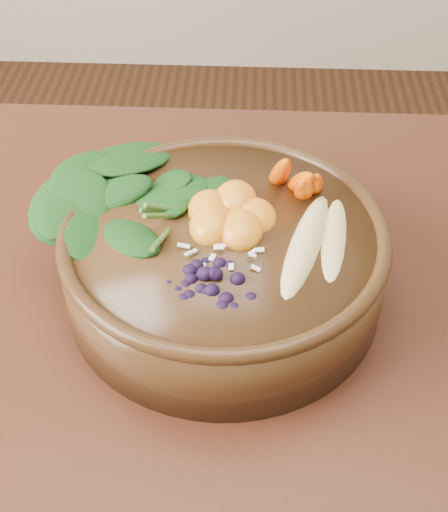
% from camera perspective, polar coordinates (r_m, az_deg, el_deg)
% --- Properties ---
extents(dining_table, '(1.60, 0.90, 0.75)m').
position_cam_1_polar(dining_table, '(0.74, 2.98, -13.41)').
color(dining_table, '#331C0C').
rests_on(dining_table, ground).
extents(stoneware_bowl, '(0.36, 0.36, 0.08)m').
position_cam_1_polar(stoneware_bowl, '(0.70, -0.00, -0.61)').
color(stoneware_bowl, '#3E2713').
rests_on(stoneware_bowl, dining_table).
extents(kale_heap, '(0.23, 0.21, 0.05)m').
position_cam_1_polar(kale_heap, '(0.71, -2.75, 7.29)').
color(kale_heap, '#184A16').
rests_on(kale_heap, stoneware_bowl).
extents(carrot_cluster, '(0.07, 0.07, 0.09)m').
position_cam_1_polar(carrot_cluster, '(0.70, 5.95, 8.42)').
color(carrot_cluster, '#FB5B00').
rests_on(carrot_cluster, stoneware_bowl).
extents(banana_halves, '(0.09, 0.17, 0.03)m').
position_cam_1_polar(banana_halves, '(0.65, 7.80, 2.17)').
color(banana_halves, '#E0CC84').
rests_on(banana_halves, stoneware_bowl).
extents(mandarin_cluster, '(0.10, 0.11, 0.03)m').
position_cam_1_polar(mandarin_cluster, '(0.67, 0.52, 4.15)').
color(mandarin_cluster, orange).
rests_on(mandarin_cluster, stoneware_bowl).
extents(blueberry_pile, '(0.16, 0.13, 0.04)m').
position_cam_1_polar(blueberry_pile, '(0.61, -0.96, -0.37)').
color(blueberry_pile, black).
rests_on(blueberry_pile, stoneware_bowl).
extents(coconut_flakes, '(0.11, 0.09, 0.01)m').
position_cam_1_polar(coconut_flakes, '(0.65, -0.21, 1.06)').
color(coconut_flakes, white).
rests_on(coconut_flakes, stoneware_bowl).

